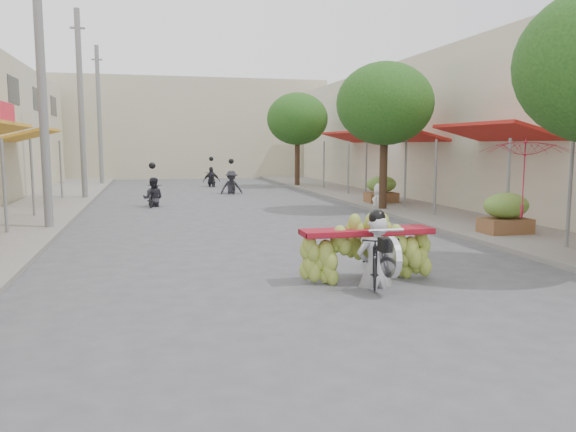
{
  "coord_description": "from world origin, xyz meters",
  "views": [
    {
      "loc": [
        -2.64,
        -4.53,
        2.38
      ],
      "look_at": [
        -0.24,
        5.24,
        1.1
      ],
      "focal_mm": 35.0,
      "sensor_mm": 36.0,
      "label": 1
    }
  ],
  "objects": [
    {
      "name": "utility_pole_far",
      "position": [
        -5.4,
        21.0,
        4.03
      ],
      "size": [
        0.6,
        0.24,
        8.0
      ],
      "color": "slate",
      "rests_on": "ground"
    },
    {
      "name": "shophouse_row_right",
      "position": [
        11.99,
        14.0,
        3.0
      ],
      "size": [
        9.77,
        40.0,
        6.0
      ],
      "color": "beige",
      "rests_on": "ground"
    },
    {
      "name": "market_umbrella",
      "position": [
        6.0,
        7.05,
        2.56
      ],
      "size": [
        2.36,
        2.36,
        1.92
      ],
      "rotation": [
        0.0,
        0.0,
        -0.13
      ],
      "color": "#B21735",
      "rests_on": "ground"
    },
    {
      "name": "produce_crate_mid",
      "position": [
        6.2,
        8.0,
        0.71
      ],
      "size": [
        1.2,
        0.88,
        1.16
      ],
      "color": "brown",
      "rests_on": "ground"
    },
    {
      "name": "street_tree_mid",
      "position": [
        5.4,
        14.0,
        3.78
      ],
      "size": [
        3.4,
        3.4,
        5.25
      ],
      "color": "#3A2719",
      "rests_on": "ground"
    },
    {
      "name": "ground",
      "position": [
        0.0,
        0.0,
        0.0
      ],
      "size": [
        120.0,
        120.0,
        0.0
      ],
      "primitive_type": "plane",
      "color": "#515156",
      "rests_on": "ground"
    },
    {
      "name": "bg_motorbike_a",
      "position": [
        -2.55,
        17.69,
        0.78
      ],
      "size": [
        0.87,
        1.52,
        1.95
      ],
      "color": "black",
      "rests_on": "ground"
    },
    {
      "name": "utility_pole_back",
      "position": [
        -5.4,
        30.0,
        4.03
      ],
      "size": [
        0.6,
        0.24,
        8.0
      ],
      "color": "slate",
      "rests_on": "ground"
    },
    {
      "name": "far_building",
      "position": [
        0.0,
        38.0,
        3.5
      ],
      "size": [
        20.0,
        6.0,
        7.0
      ],
      "primitive_type": "cube",
      "color": "#BDB496",
      "rests_on": "ground"
    },
    {
      "name": "bg_motorbike_c",
      "position": [
        0.75,
        27.51,
        0.83
      ],
      "size": [
        1.03,
        1.5,
        1.95
      ],
      "color": "black",
      "rests_on": "ground"
    },
    {
      "name": "street_tree_far",
      "position": [
        5.4,
        26.0,
        3.78
      ],
      "size": [
        3.4,
        3.4,
        5.25
      ],
      "color": "#3A2719",
      "rests_on": "ground"
    },
    {
      "name": "produce_crate_far",
      "position": [
        6.2,
        16.0,
        0.71
      ],
      "size": [
        1.2,
        0.88,
        1.16
      ],
      "color": "brown",
      "rests_on": "ground"
    },
    {
      "name": "pedestrian",
      "position": [
        5.77,
        15.15,
        0.93
      ],
      "size": [
        0.93,
        0.81,
        1.63
      ],
      "rotation": [
        0.0,
        0.0,
        3.66
      ],
      "color": "white",
      "rests_on": "ground"
    },
    {
      "name": "banana_motorbike",
      "position": [
        1.01,
        4.3,
        0.75
      ],
      "size": [
        2.34,
        1.77,
        2.23
      ],
      "color": "black",
      "rests_on": "ground"
    },
    {
      "name": "utility_pole_mid",
      "position": [
        -5.4,
        12.0,
        4.03
      ],
      "size": [
        0.6,
        0.24,
        8.0
      ],
      "color": "slate",
      "rests_on": "ground"
    },
    {
      "name": "bg_motorbike_b",
      "position": [
        1.19,
        22.59,
        0.85
      ],
      "size": [
        1.08,
        1.7,
        1.95
      ],
      "color": "black",
      "rests_on": "ground"
    },
    {
      "name": "sidewalk_left",
      "position": [
        -7.0,
        15.0,
        0.06
      ],
      "size": [
        4.0,
        60.0,
        0.12
      ],
      "primitive_type": "cube",
      "color": "gray",
      "rests_on": "ground"
    },
    {
      "name": "sidewalk_right",
      "position": [
        7.0,
        15.0,
        0.06
      ],
      "size": [
        4.0,
        60.0,
        0.12
      ],
      "primitive_type": "cube",
      "color": "gray",
      "rests_on": "ground"
    }
  ]
}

